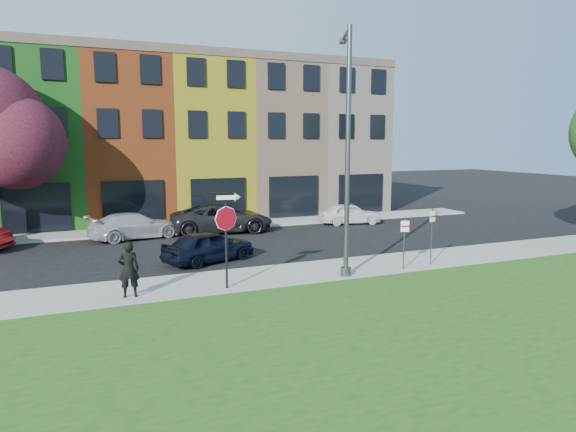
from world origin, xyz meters
name	(u,v)px	position (x,y,z in m)	size (l,w,h in m)	color
ground	(350,296)	(0.00, 0.00, 0.00)	(120.00, 120.00, 0.00)	black
sidewalk_near	(357,268)	(2.00, 3.00, 0.06)	(40.00, 3.00, 0.12)	gray
sidewalk_far	(173,229)	(-3.00, 15.00, 0.06)	(40.00, 2.40, 0.12)	gray
rowhouse_block	(162,142)	(-2.50, 21.18, 4.99)	(30.00, 10.12, 10.00)	#C1B4A0
stop_sign	(226,220)	(-3.57, 2.03, 2.42)	(1.05, 0.16, 3.23)	black
man	(129,269)	(-6.68, 2.28, 1.02)	(0.67, 0.46, 1.79)	black
sedan_near	(209,246)	(-3.06, 6.49, 0.68)	(4.29, 2.95, 1.36)	black
parked_car_silver	(135,226)	(-5.30, 13.06, 0.68)	(4.99, 2.90, 1.36)	#A4A5A9
parked_car_dark	(222,218)	(-0.63, 13.17, 0.78)	(5.81, 3.11, 1.55)	black
parked_car_white	(350,213)	(7.37, 13.00, 0.64)	(3.99, 2.22, 1.28)	white
street_lamp	(347,153)	(0.99, 2.12, 4.58)	(1.22, 2.44, 8.84)	#46494B
parking_sign_a	(404,238)	(3.41, 1.89, 1.36)	(0.31, 0.15, 1.96)	#46494B
parking_sign_b	(432,230)	(4.87, 2.10, 1.53)	(0.31, 0.12, 2.27)	#46494B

